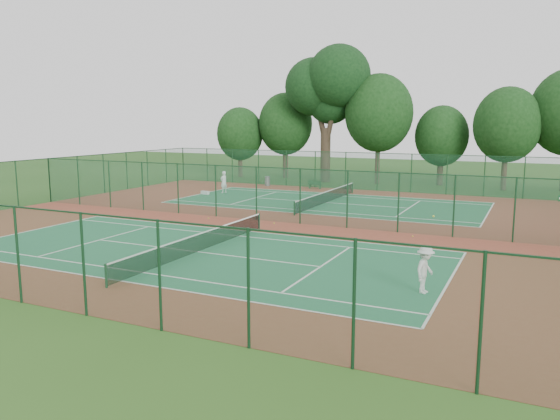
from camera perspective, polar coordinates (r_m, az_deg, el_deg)
The scene contains 20 objects.
ground at distance 34.86m, azimuth -0.22°, elevation -1.25°, with size 120.00×120.00×0.00m, color #2A5119.
red_pad at distance 34.86m, azimuth -0.22°, elevation -1.24°, with size 40.00×36.00×0.01m, color brown.
court_near at distance 27.20m, azimuth -8.45°, elevation -4.37°, with size 23.77×10.97×0.01m, color #206541.
court_far at distance 43.04m, azimuth 4.95°, elevation 0.77°, with size 23.77×10.97×0.01m, color #1E5F38.
fence_north at distance 51.31m, azimuth 8.50°, elevation 4.05°, with size 40.00×0.09×3.50m.
fence_south at distance 20.17m, azimuth -22.94°, elevation -4.75°, with size 40.00×0.09×3.50m.
fence_west at distance 46.77m, azimuth -22.95°, elevation 2.90°, with size 0.09×36.00×3.50m.
fence_divider at distance 34.58m, azimuth -0.22°, elevation 1.62°, with size 40.00×0.09×3.50m.
tennis_net_near at distance 27.08m, azimuth -8.48°, elevation -3.28°, with size 0.10×12.90×0.97m.
tennis_net_far at distance 42.97m, azimuth 4.96°, elevation 1.46°, with size 0.10×12.90×0.97m.
player_near at distance 21.14m, azimuth 14.93°, elevation -6.04°, with size 1.16×0.67×1.80m, color silver.
player_far at distance 48.89m, azimuth -5.90°, elevation 2.93°, with size 0.70×0.46×1.93m, color white.
trash_bin at distance 54.03m, azimuth -1.32°, elevation 3.04°, with size 0.52×0.52×0.93m, color slate.
bench at distance 51.79m, azimuth 3.66°, elevation 2.68°, with size 1.30×0.48×0.79m.
kit_bag at distance 48.19m, azimuth -7.84°, elevation 1.80°, with size 0.78×0.29×0.29m, color silver.
stray_ball_a at distance 34.20m, azimuth -0.62°, elevation -1.38°, with size 0.07×0.07×0.07m, color #C6DB33.
stray_ball_b at distance 31.23m, azimuth 13.70°, elevation -2.69°, with size 0.07×0.07×0.07m, color yellow.
stray_ball_c at distance 36.22m, azimuth -7.47°, elevation -0.86°, with size 0.07×0.07×0.07m, color #B0CC2F.
big_tree at distance 57.65m, azimuth 5.02°, elevation 12.80°, with size 9.11×6.67×14.00m.
evergreen_row at distance 57.34m, azimuth 10.76°, elevation 2.77°, with size 39.00×5.00×12.00m, color black, non-canonical shape.
Camera 1 is at (14.78, -30.91, 6.42)m, focal length 35.00 mm.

